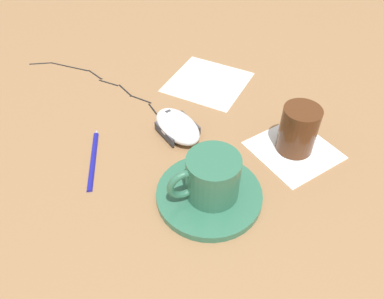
% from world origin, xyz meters
% --- Properties ---
extents(ground_plane, '(3.00, 3.00, 0.00)m').
position_xyz_m(ground_plane, '(0.00, 0.00, 0.00)').
color(ground_plane, olive).
extents(saucer, '(0.16, 0.16, 0.01)m').
position_xyz_m(saucer, '(0.07, -0.09, 0.01)').
color(saucer, '#2D664C').
rests_on(saucer, ground).
extents(coffee_cup, '(0.08, 0.10, 0.07)m').
position_xyz_m(coffee_cup, '(0.07, -0.09, 0.05)').
color(coffee_cup, '#2D664C').
rests_on(coffee_cup, saucer).
extents(computer_mouse, '(0.12, 0.08, 0.03)m').
position_xyz_m(computer_mouse, '(-0.07, -0.02, 0.02)').
color(computer_mouse, silver).
rests_on(computer_mouse, ground).
extents(mouse_cable, '(0.35, 0.09, 0.00)m').
position_xyz_m(mouse_cable, '(-0.30, -0.01, 0.00)').
color(mouse_cable, black).
rests_on(mouse_cable, ground).
extents(napkin_under_glass, '(0.15, 0.15, 0.00)m').
position_xyz_m(napkin_under_glass, '(0.11, 0.09, 0.00)').
color(napkin_under_glass, white).
rests_on(napkin_under_glass, ground).
extents(drinking_glass, '(0.06, 0.06, 0.08)m').
position_xyz_m(drinking_glass, '(0.11, 0.09, 0.04)').
color(drinking_glass, '#4C2814').
rests_on(drinking_glass, napkin_under_glass).
extents(napkin_spare, '(0.18, 0.18, 0.00)m').
position_xyz_m(napkin_spare, '(-0.13, 0.14, 0.00)').
color(napkin_spare, silver).
rests_on(napkin_spare, ground).
extents(pen, '(0.11, 0.10, 0.01)m').
position_xyz_m(pen, '(-0.13, -0.16, 0.00)').
color(pen, navy).
rests_on(pen, ground).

